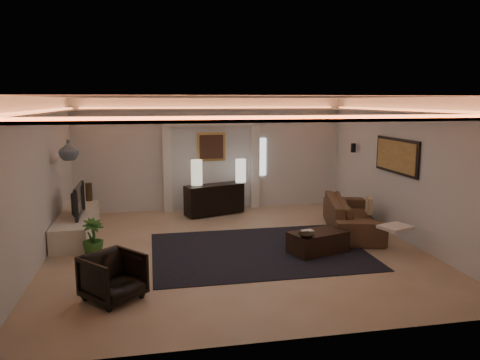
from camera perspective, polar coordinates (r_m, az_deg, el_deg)
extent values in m
plane|color=#9A8262|center=(9.03, -0.52, -8.52)|extent=(7.00, 7.00, 0.00)
plane|color=white|center=(8.58, -0.55, 10.20)|extent=(7.00, 7.00, 0.00)
plane|color=silver|center=(12.11, -3.58, 3.20)|extent=(7.00, 0.00, 7.00)
plane|color=silver|center=(5.36, 6.40, -5.32)|extent=(7.00, 0.00, 7.00)
plane|color=silver|center=(8.76, -23.66, -0.17)|extent=(0.00, 7.00, 7.00)
plane|color=silver|center=(9.94, 19.73, 1.18)|extent=(0.00, 7.00, 7.00)
cube|color=silver|center=(8.58, -0.54, 8.33)|extent=(7.00, 7.00, 0.04)
cube|color=white|center=(12.35, 2.66, 2.87)|extent=(0.25, 0.03, 1.00)
cube|color=black|center=(8.93, 2.28, -8.72)|extent=(4.00, 3.00, 0.01)
cube|color=silver|center=(11.96, -8.97, 1.33)|extent=(0.22, 0.20, 2.20)
cube|color=silver|center=(12.26, 1.83, 1.65)|extent=(0.22, 0.20, 2.20)
cube|color=silver|center=(11.95, -3.56, 6.96)|extent=(2.52, 0.20, 0.12)
cube|color=tan|center=(12.06, -3.57, 4.13)|extent=(0.74, 0.04, 0.74)
cube|color=#4C2D1E|center=(12.04, -3.56, 4.12)|extent=(0.62, 0.02, 0.62)
cube|color=black|center=(10.15, 18.80, 2.83)|extent=(0.04, 1.64, 0.74)
cube|color=tan|center=(10.13, 18.68, 2.83)|extent=(0.02, 1.50, 0.62)
cylinder|color=black|center=(11.79, 13.83, 3.88)|extent=(0.12, 0.12, 0.22)
cube|color=silver|center=(10.08, -21.72, 2.32)|extent=(0.10, 0.55, 0.04)
cube|color=black|center=(11.58, -3.19, -2.37)|extent=(1.55, 0.92, 0.74)
cylinder|color=beige|center=(11.45, -5.38, 0.98)|extent=(0.31, 0.31, 0.62)
cylinder|color=white|center=(11.80, 0.09, 1.28)|extent=(0.28, 0.28, 0.59)
cube|color=beige|center=(10.44, -19.51, -5.28)|extent=(0.71, 2.72, 0.51)
imported|color=black|center=(10.10, -19.86, -2.57)|extent=(1.14, 0.15, 0.66)
cylinder|color=#44321C|center=(11.55, -18.17, -1.67)|extent=(0.16, 0.16, 0.43)
imported|color=#3F4C5A|center=(9.73, -20.41, 3.47)|extent=(0.48, 0.48, 0.40)
imported|color=#28581D|center=(8.97, -17.71, -6.81)|extent=(0.53, 0.53, 0.70)
imported|color=#4A2217|center=(10.40, 13.66, -4.25)|extent=(2.67, 1.60, 0.73)
cube|color=#FFE0C1|center=(8.95, 18.68, -5.55)|extent=(0.65, 0.59, 0.06)
cube|color=tan|center=(10.60, 15.67, -3.04)|extent=(0.21, 0.37, 0.36)
cube|color=black|center=(8.91, 9.61, -7.55)|extent=(1.20, 0.90, 0.40)
imported|color=black|center=(8.46, 8.23, -6.75)|extent=(0.34, 0.34, 0.07)
cube|color=silver|center=(8.82, 8.34, -6.20)|extent=(0.24, 0.19, 0.03)
imported|color=black|center=(7.00, -15.41, -11.49)|extent=(1.05, 1.05, 0.69)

